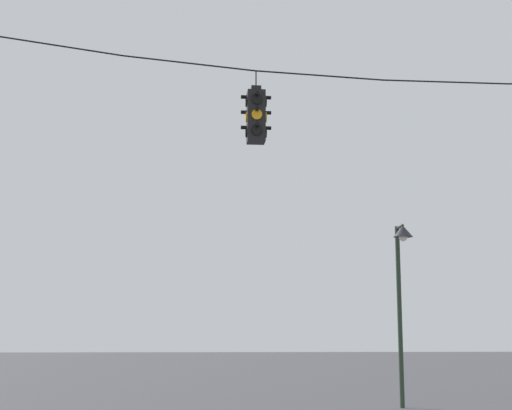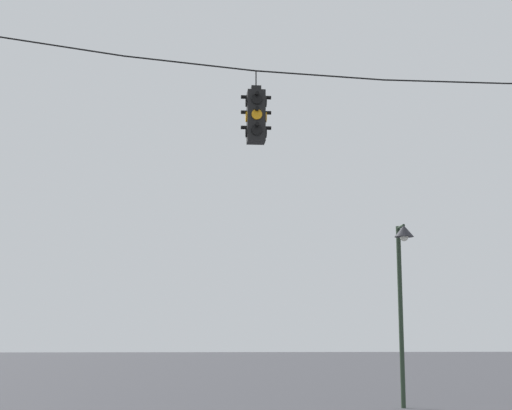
{
  "view_description": "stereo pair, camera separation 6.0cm",
  "coord_description": "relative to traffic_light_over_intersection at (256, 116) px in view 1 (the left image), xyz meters",
  "views": [
    {
      "loc": [
        -5.08,
        -14.32,
        1.71
      ],
      "look_at": [
        -3.76,
        0.06,
        4.2
      ],
      "focal_mm": 55.0,
      "sensor_mm": 36.0,
      "label": 1
    },
    {
      "loc": [
        -5.02,
        -14.33,
        1.71
      ],
      "look_at": [
        -3.76,
        0.06,
        4.2
      ],
      "focal_mm": 55.0,
      "sensor_mm": 36.0,
      "label": 2
    }
  ],
  "objects": [
    {
      "name": "traffic_light_over_intersection",
      "position": [
        0.0,
        0.0,
        0.0
      ],
      "size": [
        0.58,
        0.58,
        1.43
      ],
      "color": "black"
    },
    {
      "name": "street_lamp",
      "position": [
        4.28,
        5.45,
        -2.37
      ],
      "size": [
        0.5,
        0.86,
        4.68
      ],
      "color": "#233323",
      "rests_on": "ground_plane"
    },
    {
      "name": "span_wire",
      "position": [
        3.76,
        0.0,
        1.01
      ],
      "size": [
        17.66,
        0.03,
        0.68
      ],
      "color": "black"
    }
  ]
}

